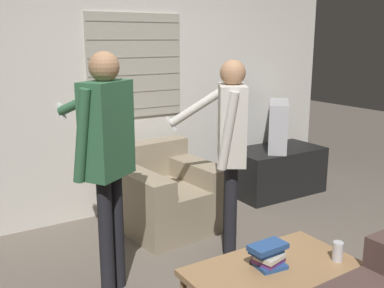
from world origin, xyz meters
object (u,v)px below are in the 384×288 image
Objects in this scene: coffee_table at (274,273)px; book_stack at (268,255)px; spare_remote at (260,264)px; tv at (278,125)px; person_left_standing at (106,147)px; person_right_standing at (230,137)px; soda_can at (338,251)px; armchair_beige at (164,194)px.

coffee_table is 0.12m from book_stack.
book_stack is 0.08m from spare_remote.
coffee_table is 0.10m from spare_remote.
coffee_table is 2.61m from tv.
book_stack is (0.66, -0.91, -0.57)m from person_left_standing.
person_right_standing is 12.78× the size of soda_can.
soda_can reaches higher than spare_remote.
coffee_table is 8.34× the size of soda_can.
person_left_standing is at bearing 126.04° from book_stack.
book_stack is 1.81× the size of spare_remote.
armchair_beige is at bearing 83.74° from coffee_table.
book_stack is (-1.76, -1.86, -0.31)m from tv.
armchair_beige is at bearing 41.95° from person_right_standing.
person_left_standing is at bearing 37.56° from armchair_beige.
person_left_standing reaches higher than soda_can.
tv reaches higher than spare_remote.
coffee_table is 1.66× the size of tv.
tv is (1.55, 0.13, 0.49)m from armchair_beige.
armchair_beige is 1.11m from person_right_standing.
tv is 2.62m from person_left_standing.
spare_remote is at bearing 76.16° from armchair_beige.
tv is at bearing 46.54° from book_stack.
coffee_table is 0.65× the size of person_right_standing.
spare_remote reaches higher than coffee_table.
tv is at bearing 47.46° from coffee_table.
armchair_beige is 0.61× the size of person_right_standing.
armchair_beige reaches higher than coffee_table.
tv is 2.46m from soda_can.
armchair_beige is 1.63m from tv.
person_right_standing is (0.33, 0.91, 0.65)m from coffee_table.
spare_remote is at bearing 132.32° from book_stack.
person_left_standing is at bearing 126.02° from coffee_table.
armchair_beige is 4.09× the size of book_stack.
person_left_standing is 12.77× the size of spare_remote.
person_left_standing is 1.26m from book_stack.
tv is at bearing 179.46° from armchair_beige.
person_left_standing is at bearing -26.15° from tv.
person_left_standing is 7.06× the size of book_stack.
tv is at bearing -22.33° from person_right_standing.
coffee_table is 7.94× the size of spare_remote.
armchair_beige is 1.71m from spare_remote.
armchair_beige is 1.42m from person_left_standing.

